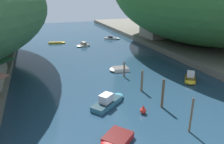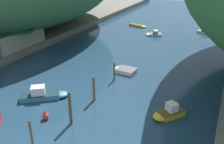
{
  "view_description": "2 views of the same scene",
  "coord_description": "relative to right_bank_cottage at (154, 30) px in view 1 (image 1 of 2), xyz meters",
  "views": [
    {
      "loc": [
        -11.17,
        -8.49,
        12.92
      ],
      "look_at": [
        -1.69,
        17.89,
        2.69
      ],
      "focal_mm": 35.0,
      "sensor_mm": 36.0,
      "label": 1
    },
    {
      "loc": [
        15.01,
        -5.49,
        15.16
      ],
      "look_at": [
        2.86,
        19.36,
        2.48
      ],
      "focal_mm": 40.0,
      "sensor_mm": 36.0,
      "label": 2
    }
  ],
  "objects": [
    {
      "name": "boat_far_upstream",
      "position": [
        -25.56,
        6.34,
        -2.99
      ],
      "size": [
        4.65,
        2.4,
        0.47
      ],
      "rotation": [
        0.0,
        0.0,
        4.47
      ],
      "color": "gold",
      "rests_on": "water_surface"
    },
    {
      "name": "boat_small_dinghy",
      "position": [
        -18.12,
        -19.45,
        -2.94
      ],
      "size": [
        3.4,
        2.35,
        0.58
      ],
      "rotation": [
        0.0,
        0.0,
        1.5
      ],
      "color": "silver",
      "rests_on": "water_surface"
    },
    {
      "name": "mooring_post_fourth",
      "position": [
        -18.27,
        -22.49,
        -1.9
      ],
      "size": [
        0.25,
        0.25,
        2.65
      ],
      "color": "brown",
      "rests_on": "water_surface"
    },
    {
      "name": "boat_near_quay",
      "position": [
        -19.96,
        0.78,
        -2.9
      ],
      "size": [
        3.76,
        3.1,
        1.09
      ],
      "rotation": [
        0.0,
        0.0,
        1.96
      ],
      "color": "silver",
      "rests_on": "water_surface"
    },
    {
      "name": "water_surface",
      "position": [
        -20.15,
        -14.5,
        -3.23
      ],
      "size": [
        130.0,
        130.0,
        0.0
      ],
      "primitive_type": "plane",
      "color": "#1E384C",
      "rests_on": "ground"
    },
    {
      "name": "boat_moored_right",
      "position": [
        -25.41,
        -37.58,
        -2.93
      ],
      "size": [
        3.75,
        3.63,
        0.6
      ],
      "rotation": [
        0.0,
        0.0,
        2.27
      ],
      "color": "red",
      "rests_on": "water_surface"
    },
    {
      "name": "right_bank_cottage",
      "position": [
        0.0,
        0.0,
        0.0
      ],
      "size": [
        5.42,
        8.38,
        3.92
      ],
      "color": "gray",
      "rests_on": "right_bank"
    },
    {
      "name": "boat_white_cruiser",
      "position": [
        -23.59,
        -30.46,
        -2.75
      ],
      "size": [
        5.46,
        4.65,
        1.6
      ],
      "rotation": [
        0.0,
        0.0,
        5.35
      ],
      "color": "teal",
      "rests_on": "water_surface"
    },
    {
      "name": "mooring_post_middle",
      "position": [
        -18.07,
        -28.3,
        -1.67
      ],
      "size": [
        0.31,
        0.31,
        3.09
      ],
      "color": "brown",
      "rests_on": "water_surface"
    },
    {
      "name": "mooring_post_nearest",
      "position": [
        -18.0,
        -38.43,
        -1.35
      ],
      "size": [
        0.21,
        0.21,
        3.73
      ],
      "color": "brown",
      "rests_on": "water_surface"
    },
    {
      "name": "right_bank",
      "position": [
        6.33,
        -14.5,
        -2.62
      ],
      "size": [
        22.0,
        120.0,
        1.21
      ],
      "color": "#666056",
      "rests_on": "ground"
    },
    {
      "name": "boat_red_skiff",
      "position": [
        -9.74,
        6.82,
        -2.92
      ],
      "size": [
        4.76,
        3.1,
        0.96
      ],
      "rotation": [
        0.0,
        0.0,
        4.3
      ],
      "color": "white",
      "rests_on": "water_surface"
    },
    {
      "name": "boat_navy_launch",
      "position": [
        -9.48,
        -27.8,
        -2.76
      ],
      "size": [
        3.32,
        3.7,
        1.54
      ],
      "rotation": [
        0.0,
        0.0,
        2.49
      ],
      "color": "gold",
      "rests_on": "water_surface"
    },
    {
      "name": "channel_buoy_near",
      "position": [
        -20.68,
        -33.8,
        -2.82
      ],
      "size": [
        0.7,
        0.7,
        1.05
      ],
      "color": "red",
      "rests_on": "water_surface"
    },
    {
      "name": "mooring_post_second",
      "position": [
        -17.89,
        -33.25,
        -1.39
      ],
      "size": [
        0.31,
        0.31,
        3.64
      ],
      "color": "brown",
      "rests_on": "water_surface"
    }
  ]
}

